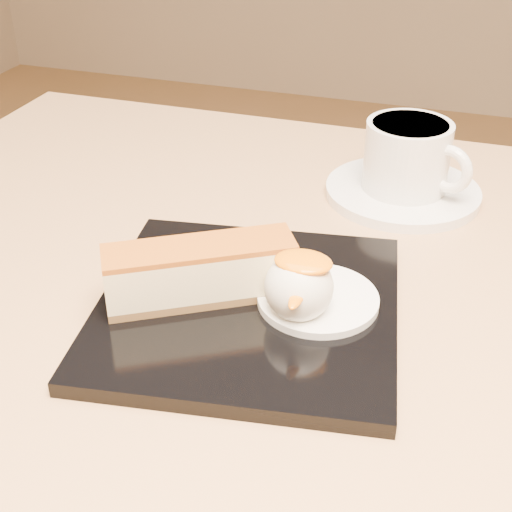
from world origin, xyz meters
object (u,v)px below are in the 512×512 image
(table, at_px, (226,459))
(cheesecake, at_px, (200,272))
(dessert_plate, at_px, (248,308))
(ice_cream_scoop, at_px, (299,287))
(coffee_cup, at_px, (409,155))
(saucer, at_px, (402,192))

(table, bearing_deg, cheesecake, 173.73)
(table, xyz_separation_m, dessert_plate, (0.02, 0.01, 0.16))
(cheesecake, xyz_separation_m, ice_cream_scoop, (0.08, 0.00, 0.00))
(dessert_plate, xyz_separation_m, cheesecake, (-0.04, -0.01, 0.03))
(table, height_order, coffee_cup, coffee_cup)
(cheesecake, distance_m, saucer, 0.27)
(cheesecake, bearing_deg, ice_cream_scoop, -31.21)
(dessert_plate, distance_m, coffee_cup, 0.25)
(table, height_order, ice_cream_scoop, ice_cream_scoop)
(table, bearing_deg, ice_cream_scoop, 1.79)
(dessert_plate, relative_size, cheesecake, 1.59)
(coffee_cup, bearing_deg, dessert_plate, -86.63)
(ice_cream_scoop, bearing_deg, dessert_plate, 172.87)
(dessert_plate, bearing_deg, coffee_cup, 69.96)
(cheesecake, bearing_deg, saucer, 32.41)
(table, relative_size, cheesecake, 5.77)
(saucer, bearing_deg, cheesecake, -116.38)
(cheesecake, relative_size, saucer, 0.92)
(coffee_cup, bearing_deg, table, -89.94)
(cheesecake, bearing_deg, dessert_plate, -23.08)
(ice_cream_scoop, height_order, coffee_cup, coffee_cup)
(dessert_plate, height_order, ice_cream_scoop, ice_cream_scoop)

